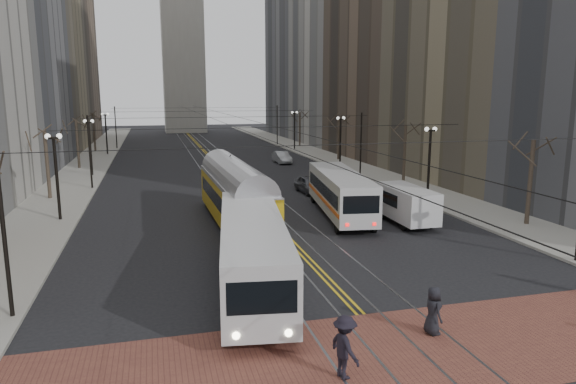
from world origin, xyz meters
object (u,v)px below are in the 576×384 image
sedan_silver (282,157)px  pedestrian_d (345,347)px  cargo_van (406,206)px  pedestrian_a (433,310)px  streetcar (235,200)px  sedan_grey (310,184)px  transit_bus (252,253)px  rear_bus (340,194)px

sedan_silver → pedestrian_d: 49.18m
cargo_van → pedestrian_a: (-6.55, -14.58, -0.33)m
streetcar → pedestrian_d: streetcar is taller
cargo_van → sedan_silver: size_ratio=1.25×
pedestrian_a → sedan_silver: bearing=-8.2°
sedan_silver → pedestrian_d: (-10.17, -48.12, 0.26)m
streetcar → sedan_silver: (10.44, 29.16, -0.93)m
sedan_grey → transit_bus: bearing=-116.6°
rear_bus → pedestrian_a: size_ratio=6.73×
sedan_grey → pedestrian_a: pedestrian_a is taller
pedestrian_a → cargo_van: bearing=-24.9°
rear_bus → sedan_grey: bearing=95.2°
sedan_silver → cargo_van: bearing=-91.0°
rear_bus → sedan_silver: rear_bus is taller
rear_bus → pedestrian_a: bearing=-91.7°
streetcar → cargo_van: size_ratio=2.55×
sedan_silver → pedestrian_d: size_ratio=2.25×
transit_bus → sedan_silver: bearing=82.2°
transit_bus → pedestrian_d: transit_bus is taller
transit_bus → streetcar: (1.00, 11.09, 0.08)m
pedestrian_a → transit_bus: bearing=40.9°
rear_bus → pedestrian_a: 18.18m
sedan_silver → rear_bus: bearing=-97.7°
pedestrian_d → streetcar: bearing=-13.7°
streetcar → sedan_grey: bearing=48.6°
rear_bus → sedan_silver: size_ratio=2.67×
streetcar → pedestrian_d: size_ratio=7.19×
pedestrian_d → cargo_van: bearing=-47.3°
sedan_grey → sedan_silver: bearing=79.9°
sedan_grey → pedestrian_a: 26.85m
cargo_van → pedestrian_a: size_ratio=3.16×
sedan_silver → sedan_grey: bearing=-98.9°
transit_bus → streetcar: 11.13m
streetcar → rear_bus: streetcar is taller
sedan_grey → pedestrian_d: size_ratio=2.21×
rear_bus → pedestrian_d: rear_bus is taller
cargo_van → pedestrian_a: bearing=-113.3°
sedan_grey → cargo_van: bearing=-79.5°
sedan_silver → pedestrian_a: bearing=-99.3°
transit_bus → cargo_van: transit_bus is taller
rear_bus → sedan_grey: rear_bus is taller
rear_bus → sedan_grey: size_ratio=2.72×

